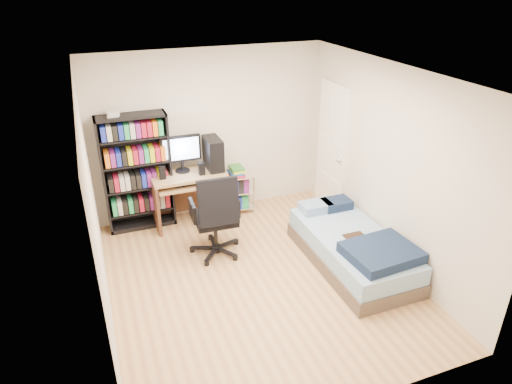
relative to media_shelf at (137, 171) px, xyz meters
name	(u,v)px	position (x,y,z in m)	size (l,w,h in m)	color
room	(258,188)	(1.13, -1.84, 0.38)	(3.58, 4.08, 2.58)	tan
media_shelf	(137,171)	(0.00, 0.00, 0.00)	(0.96, 0.32, 1.77)	black
computer_desk	(195,176)	(0.81, -0.10, -0.15)	(1.06, 0.62, 1.34)	#A18252
office_chair	(216,230)	(0.82, -1.14, -0.50)	(0.73, 0.73, 1.18)	black
wire_cart	(237,182)	(1.47, -0.08, -0.38)	(0.51, 0.39, 0.76)	silver
bed	(353,248)	(2.39, -1.99, -0.63)	(0.95, 1.90, 0.54)	brown
door	(332,149)	(2.86, -0.49, 0.13)	(0.12, 0.80, 2.00)	white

